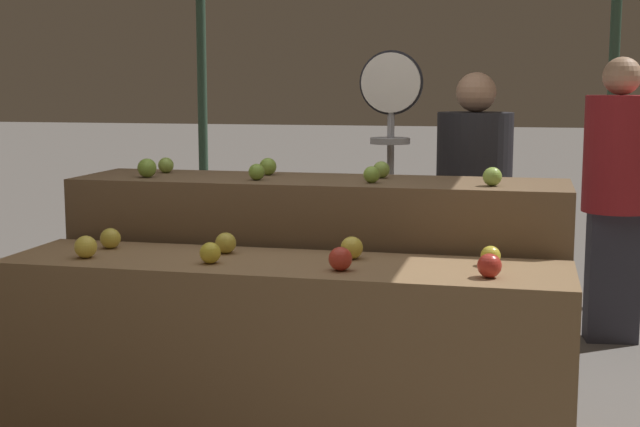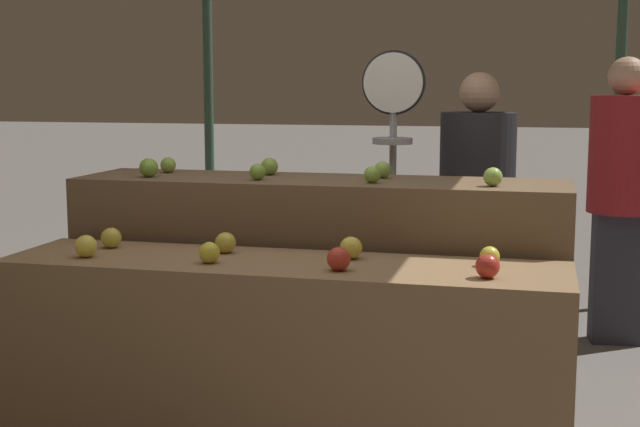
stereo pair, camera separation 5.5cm
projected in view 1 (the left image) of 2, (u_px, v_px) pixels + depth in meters
display_counter_front at (283, 366)px, 3.53m from camera, size 2.22×0.55×0.84m
display_counter_back at (318, 298)px, 4.09m from camera, size 2.22×0.55×1.10m
apple_front_0 at (86, 247)px, 3.53m from camera, size 0.09×0.09×0.09m
apple_front_1 at (210, 253)px, 3.43m from camera, size 0.08×0.08×0.08m
apple_front_2 at (340, 259)px, 3.29m from camera, size 0.09×0.09×0.09m
apple_front_3 at (489, 266)px, 3.17m from camera, size 0.09×0.09×0.09m
apple_front_4 at (110, 238)px, 3.74m from camera, size 0.09×0.09×0.09m
apple_front_5 at (226, 243)px, 3.63m from camera, size 0.09×0.09×0.09m
apple_front_6 at (352, 248)px, 3.51m from camera, size 0.09×0.09×0.09m
apple_front_7 at (491, 256)px, 3.38m from camera, size 0.08×0.08×0.08m
apple_back_0 at (147, 168)px, 4.07m from camera, size 0.09×0.09×0.09m
apple_back_1 at (257, 172)px, 3.95m from camera, size 0.07×0.07×0.07m
apple_back_2 at (372, 175)px, 3.84m from camera, size 0.07×0.07×0.07m
apple_back_3 at (492, 177)px, 3.72m from camera, size 0.08×0.08×0.08m
apple_back_4 at (166, 165)px, 4.27m from camera, size 0.07×0.07×0.07m
apple_back_5 at (268, 167)px, 4.17m from camera, size 0.08×0.08×0.08m
apple_back_6 at (381, 170)px, 4.04m from camera, size 0.08×0.08×0.08m
produce_scale at (390, 140)px, 4.45m from camera, size 0.32×0.20×1.69m
person_vendor_at_scale at (473, 203)px, 4.72m from camera, size 0.54×0.54×1.59m
person_customer_left at (617, 181)px, 5.22m from camera, size 0.44×0.44×1.68m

